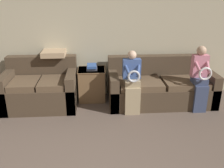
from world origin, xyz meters
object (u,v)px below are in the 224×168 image
Objects in this scene: couch_side at (41,89)px; child_right_seated at (200,76)px; book_stack at (92,67)px; side_shelf at (92,84)px; throw_pillow at (54,53)px; couch_main at (160,87)px; child_left_seated at (132,80)px.

child_right_seated is (2.94, -0.36, 0.32)m from couch_side.
couch_side reaches higher than book_stack.
child_right_seated is at bearing -16.40° from side_shelf.
couch_side is 0.75m from throw_pillow.
throw_pillow reaches higher than couch_side.
couch_side reaches higher than couch_main.
couch_side is at bearing -129.63° from throw_pillow.
book_stack is at bearing 170.17° from couch_main.
child_right_seated is 2.79m from throw_pillow.
side_shelf is 0.36m from book_stack.
side_shelf is at bearing 13.03° from couch_side.
couch_side is 1.76m from child_left_seated.
child_left_seated is (-0.62, -0.36, 0.29)m from couch_main.
child_right_seated is 2.05m from book_stack.
child_right_seated reaches higher than couch_side.
child_left_seated is 1.25m from child_right_seated.
child_left_seated is at bearing -150.15° from couch_main.
couch_side is 1.07m from book_stack.
book_stack is 0.61× the size of throw_pillow.
child_left_seated is at bearing -179.76° from child_right_seated.
child_right_seated reaches higher than couch_main.
couch_main is 1.37m from side_shelf.
child_right_seated reaches higher than side_shelf.
child_right_seated is at bearing -16.58° from book_stack.
throw_pillow reaches higher than side_shelf.
couch_side is 0.99m from side_shelf.
child_right_seated is 4.41× the size of book_stack.
couch_main is 0.78m from child_left_seated.
throw_pillow is at bearing 173.55° from side_shelf.
child_left_seated is at bearing -24.79° from throw_pillow.
throw_pillow is at bearing 50.37° from couch_side.
child_right_seated is 2.69× the size of throw_pillow.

